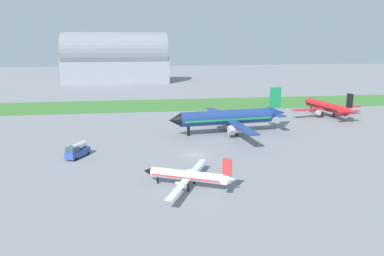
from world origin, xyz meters
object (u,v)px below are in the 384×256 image
Objects in this scene: airplane_parked_jet_far at (327,107)px; airplane_midfield_jet at (229,117)px; airplane_foreground_turboprop at (188,176)px; fuel_truck_near_gate at (77,151)px.

airplane_parked_jet_far is 0.75× the size of airplane_midfield_jet.
airplane_parked_jet_far is 1.41× the size of airplane_foreground_turboprop.
airplane_foreground_turboprop is 41.00m from airplane_midfield_jet.
fuel_truck_near_gate is at bearing -17.19° from airplane_foreground_turboprop.
airplane_foreground_turboprop reaches higher than fuel_truck_near_gate.
airplane_foreground_turboprop is at bearing 125.51° from airplane_parked_jet_far.
airplane_foreground_turboprop is at bearing 59.54° from airplane_midfield_jet.
airplane_midfield_jet is at bearing 105.09° from airplane_parked_jet_far.
airplane_foreground_turboprop is 30.67m from fuel_truck_near_gate.
airplane_midfield_jet reaches higher than fuel_truck_near_gate.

